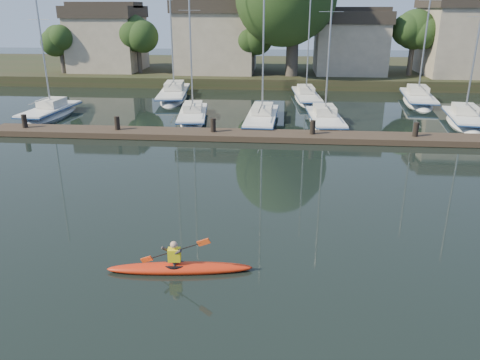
# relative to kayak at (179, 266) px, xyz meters

# --- Properties ---
(ground) EXTENTS (160.00, 160.00, 0.00)m
(ground) POSITION_rel_kayak_xyz_m (1.82, 1.47, -0.17)
(ground) COLOR black
(ground) RESTS_ON ground
(kayak) EXTENTS (4.43, 1.07, 1.41)m
(kayak) POSITION_rel_kayak_xyz_m (0.00, 0.00, 0.00)
(kayak) COLOR #C33C0F
(kayak) RESTS_ON ground
(dock) EXTENTS (34.00, 2.00, 1.80)m
(dock) POSITION_rel_kayak_xyz_m (1.82, 15.47, 0.03)
(dock) COLOR #413425
(dock) RESTS_ON ground
(sailboat_0) EXTENTS (2.51, 7.53, 11.77)m
(sailboat_0) POSITION_rel_kayak_xyz_m (-14.04, 20.52, -0.36)
(sailboat_0) COLOR white
(sailboat_0) RESTS_ON ground
(sailboat_1) EXTENTS (2.86, 7.93, 12.68)m
(sailboat_1) POSITION_rel_kayak_xyz_m (-3.36, 20.33, -0.34)
(sailboat_1) COLOR white
(sailboat_1) RESTS_ON ground
(sailboat_2) EXTENTS (2.32, 8.70, 14.30)m
(sailboat_2) POSITION_rel_kayak_xyz_m (1.59, 19.75, -0.35)
(sailboat_2) COLOR white
(sailboat_2) RESTS_ON ground
(sailboat_3) EXTENTS (2.51, 7.93, 12.61)m
(sailboat_3) POSITION_rel_kayak_xyz_m (5.92, 19.71, -0.36)
(sailboat_3) COLOR white
(sailboat_3) RESTS_ON ground
(sailboat_4) EXTENTS (3.10, 7.38, 12.16)m
(sailboat_4) POSITION_rel_kayak_xyz_m (15.48, 20.71, -0.37)
(sailboat_4) COLOR white
(sailboat_4) RESTS_ON ground
(sailboat_5) EXTENTS (3.43, 10.08, 16.36)m
(sailboat_5) POSITION_rel_kayak_xyz_m (-6.59, 28.61, -0.37)
(sailboat_5) COLOR white
(sailboat_5) RESTS_ON ground
(sailboat_6) EXTENTS (2.62, 9.28, 14.56)m
(sailboat_6) POSITION_rel_kayak_xyz_m (5.03, 28.76, -0.34)
(sailboat_6) COLOR white
(sailboat_6) RESTS_ON ground
(sailboat_7) EXTENTS (3.26, 8.89, 14.00)m
(sailboat_7) POSITION_rel_kayak_xyz_m (14.33, 28.35, -0.38)
(sailboat_7) COLOR white
(sailboat_7) RESTS_ON ground
(shore) EXTENTS (90.00, 25.25, 12.75)m
(shore) POSITION_rel_kayak_xyz_m (3.43, 41.76, 3.06)
(shore) COLOR black
(shore) RESTS_ON ground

